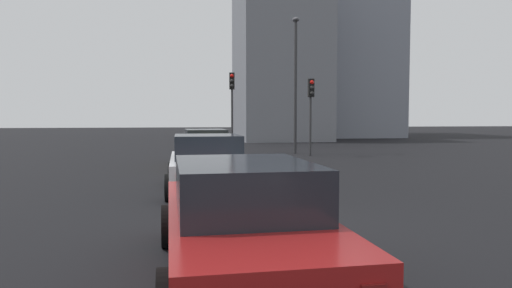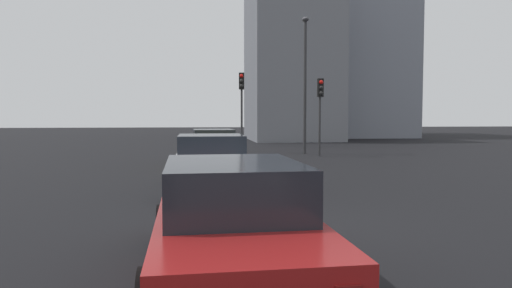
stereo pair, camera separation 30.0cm
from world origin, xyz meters
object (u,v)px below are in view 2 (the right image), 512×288
object	(u,v)px
car_white_right_second	(211,164)
street_lamp_kerbside	(305,74)
car_red_right_third	(231,221)
car_yellow_right_lead	(213,148)
traffic_light_near_left	(242,96)
traffic_light_near_right	(320,100)

from	to	relation	value
car_white_right_second	street_lamp_kerbside	world-z (taller)	street_lamp_kerbside
car_white_right_second	car_red_right_third	world-z (taller)	car_white_right_second
car_yellow_right_lead	traffic_light_near_left	size ratio (longest dim) A/B	1.05
car_red_right_third	car_white_right_second	bearing A→B (deg)	-1.13
traffic_light_near_left	car_red_right_third	bearing A→B (deg)	1.94
traffic_light_near_left	street_lamp_kerbside	size ratio (longest dim) A/B	0.61
car_yellow_right_lead	street_lamp_kerbside	distance (m)	8.13
car_yellow_right_lead	car_red_right_third	xyz separation A→B (m)	(-13.03, 0.28, -0.01)
car_red_right_third	traffic_light_near_left	world-z (taller)	traffic_light_near_left
car_white_right_second	traffic_light_near_left	world-z (taller)	traffic_light_near_left
car_yellow_right_lead	traffic_light_near_left	world-z (taller)	traffic_light_near_left
traffic_light_near_right	street_lamp_kerbside	xyz separation A→B (m)	(1.56, 0.40, 1.45)
traffic_light_near_right	street_lamp_kerbside	world-z (taller)	street_lamp_kerbside
car_red_right_third	car_yellow_right_lead	bearing A→B (deg)	-2.55
car_yellow_right_lead	car_red_right_third	bearing A→B (deg)	176.59
car_red_right_third	traffic_light_near_left	xyz separation A→B (m)	(19.66, -2.10, 2.41)
car_yellow_right_lead	car_red_right_third	world-z (taller)	car_yellow_right_lead
car_yellow_right_lead	car_white_right_second	bearing A→B (deg)	175.10
car_white_right_second	street_lamp_kerbside	size ratio (longest dim) A/B	0.63
traffic_light_near_right	car_red_right_third	bearing A→B (deg)	-23.64
car_white_right_second	traffic_light_near_left	xyz separation A→B (m)	(12.97, -2.12, 2.39)
car_yellow_right_lead	traffic_light_near_right	bearing A→B (deg)	-57.45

